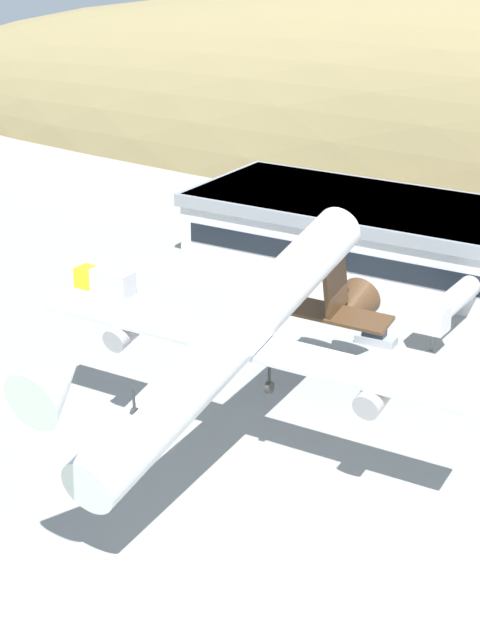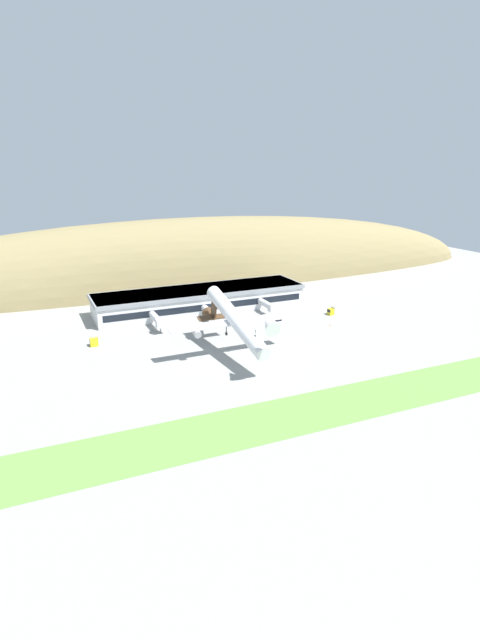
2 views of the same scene
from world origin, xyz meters
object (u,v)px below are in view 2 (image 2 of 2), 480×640
at_px(service_car_0, 278,322).
at_px(traffic_cone_0, 330,325).
at_px(jetway_1, 211,313).
at_px(fuel_truck, 335,310).
at_px(jetway_0, 157,320).
at_px(box_truck, 103,341).
at_px(service_car_1, 201,327).
at_px(terminal_building, 200,298).
at_px(jetway_2, 268,305).
at_px(cargo_airplane, 235,320).

height_order(service_car_0, traffic_cone_0, service_car_0).
distance_m(jetway_1, fuel_truck, 51.41).
xyz_separation_m(jetway_1, service_car_0, (23.36, -11.18, -3.30)).
relative_size(jetway_0, box_truck, 1.69).
height_order(jetway_1, service_car_1, jetway_1).
bearing_deg(service_car_0, service_car_1, 168.85).
xyz_separation_m(fuel_truck, box_truck, (-92.50, 1.81, -0.12)).
height_order(terminal_building, fuel_truck, terminal_building).
relative_size(jetway_2, service_car_1, 2.75).
height_order(jetway_0, service_car_0, jetway_0).
relative_size(cargo_airplane, box_truck, 6.16).
height_order(fuel_truck, box_truck, fuel_truck).
height_order(terminal_building, jetway_1, terminal_building).
distance_m(service_car_1, fuel_truck, 56.63).
distance_m(cargo_airplane, service_car_0, 39.35).
bearing_deg(terminal_building, jetway_2, -37.31).
bearing_deg(fuel_truck, service_car_0, -177.02).
bearing_deg(fuel_truck, jetway_0, 172.49).
bearing_deg(jetway_0, service_car_0, -13.70).
xyz_separation_m(cargo_airplane, box_truck, (-36.78, 27.69, -10.57)).
bearing_deg(cargo_airplane, jetway_2, 50.05).
distance_m(jetway_0, box_truck, 22.53).
bearing_deg(terminal_building, cargo_airplane, -97.78).
bearing_deg(traffic_cone_0, cargo_airplane, -163.13).
xyz_separation_m(cargo_airplane, service_car_0, (28.68, 24.47, -11.30)).
xyz_separation_m(jetway_1, jetway_2, (24.80, 0.30, -0.00)).
height_order(jetway_1, cargo_airplane, cargo_airplane).
height_order(cargo_airplane, box_truck, cargo_airplane).
distance_m(cargo_airplane, box_truck, 47.23).
xyz_separation_m(jetway_1, traffic_cone_0, (39.74, -21.99, -3.71)).
height_order(service_car_1, fuel_truck, fuel_truck).
xyz_separation_m(jetway_1, fuel_truck, (50.41, -9.78, -2.46)).
relative_size(service_car_0, fuel_truck, 0.58).
distance_m(terminal_building, jetway_0, 29.28).
height_order(jetway_2, fuel_truck, jetway_2).
relative_size(jetway_0, jetway_2, 1.10).
distance_m(jetway_0, service_car_1, 16.16).
xyz_separation_m(cargo_airplane, service_car_1, (-0.73, 30.27, -11.29)).
distance_m(jetway_0, service_car_0, 45.82).
bearing_deg(cargo_airplane, jetway_0, 114.02).
bearing_deg(jetway_2, terminal_building, 142.69).
xyz_separation_m(jetway_0, cargo_airplane, (15.73, -35.29, 7.99)).
bearing_deg(fuel_truck, service_car_1, 175.55).
xyz_separation_m(service_car_0, service_car_1, (-29.40, 5.80, 0.01)).
bearing_deg(service_car_1, jetway_0, 161.48).
xyz_separation_m(jetway_2, box_truck, (-66.89, -8.27, -2.58)).
height_order(cargo_airplane, fuel_truck, cargo_airplane).
bearing_deg(traffic_cone_0, jetway_0, 160.41).
relative_size(jetway_0, cargo_airplane, 0.27).
height_order(jetway_0, box_truck, jetway_0).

